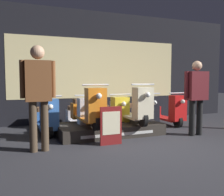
{
  "coord_description": "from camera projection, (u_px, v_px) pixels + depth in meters",
  "views": [
    {
      "loc": [
        -2.36,
        -3.74,
        1.24
      ],
      "look_at": [
        -0.15,
        1.8,
        0.79
      ],
      "focal_mm": 40.0,
      "sensor_mm": 36.0,
      "label": 1
    }
  ],
  "objects": [
    {
      "name": "scooter_backrow_1",
      "position": [
        80.0,
        116.0,
        6.05
      ],
      "size": [
        0.52,
        1.67,
        0.9
      ],
      "color": "black",
      "rests_on": "ground_plane"
    },
    {
      "name": "scooter_display_left",
      "position": [
        88.0,
        109.0,
        5.34
      ],
      "size": [
        0.52,
        1.67,
        0.9
      ],
      "color": "black",
      "rests_on": "display_platform"
    },
    {
      "name": "shop_wall_back",
      "position": [
        98.0,
        67.0,
        7.35
      ],
      "size": [
        9.18,
        0.09,
        3.2
      ],
      "color": "black",
      "rests_on": "ground_plane"
    },
    {
      "name": "display_platform",
      "position": [
        109.0,
        129.0,
        5.62
      ],
      "size": [
        2.29,
        1.12,
        0.25
      ],
      "color": "#2D2823",
      "rests_on": "ground_plane"
    },
    {
      "name": "scooter_backrow_0",
      "position": [
        46.0,
        118.0,
        5.75
      ],
      "size": [
        0.52,
        1.67,
        0.9
      ],
      "color": "black",
      "rests_on": "ground_plane"
    },
    {
      "name": "scooter_backrow_3",
      "position": [
        139.0,
        113.0,
        6.65
      ],
      "size": [
        0.52,
        1.67,
        0.9
      ],
      "color": "black",
      "rests_on": "ground_plane"
    },
    {
      "name": "scooter_display_right",
      "position": [
        131.0,
        107.0,
        5.72
      ],
      "size": [
        0.52,
        1.67,
        0.9
      ],
      "color": "black",
      "rests_on": "display_platform"
    },
    {
      "name": "scooter_backrow_2",
      "position": [
        111.0,
        114.0,
        6.35
      ],
      "size": [
        0.52,
        1.67,
        0.9
      ],
      "color": "black",
      "rests_on": "ground_plane"
    },
    {
      "name": "price_sign_board",
      "position": [
        111.0,
        126.0,
        4.69
      ],
      "size": [
        0.43,
        0.04,
        0.73
      ],
      "color": "maroon",
      "rests_on": "ground_plane"
    },
    {
      "name": "person_left_browsing",
      "position": [
        38.0,
        89.0,
        4.21
      ],
      "size": [
        0.59,
        0.24,
        1.81
      ],
      "color": "#473828",
      "rests_on": "ground_plane"
    },
    {
      "name": "ground_plane",
      "position": [
        157.0,
        149.0,
        4.43
      ],
      "size": [
        30.0,
        30.0,
        0.0
      ],
      "primitive_type": "plane",
      "color": "#2D2D33"
    },
    {
      "name": "scooter_backrow_4",
      "position": [
        165.0,
        111.0,
        6.95
      ],
      "size": [
        0.52,
        1.67,
        0.9
      ],
      "color": "black",
      "rests_on": "ground_plane"
    },
    {
      "name": "person_right_browsing",
      "position": [
        196.0,
        91.0,
        5.45
      ],
      "size": [
        0.62,
        0.26,
        1.64
      ],
      "color": "black",
      "rests_on": "ground_plane"
    }
  ]
}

